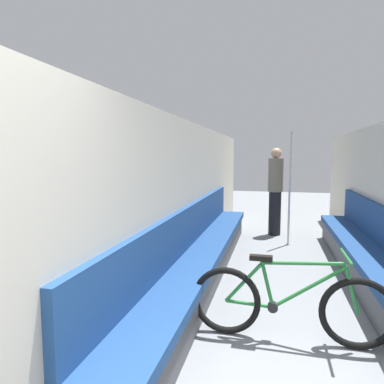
{
  "coord_description": "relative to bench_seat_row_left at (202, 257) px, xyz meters",
  "views": [
    {
      "loc": [
        -0.14,
        -0.8,
        1.63
      ],
      "look_at": [
        -1.26,
        3.79,
        1.13
      ],
      "focal_mm": 32.0,
      "sensor_mm": 36.0,
      "label": 1
    }
  ],
  "objects": [
    {
      "name": "grab_pole_near",
      "position": [
        1.16,
        2.12,
        0.7
      ],
      "size": [
        0.08,
        0.08,
        2.07
      ],
      "color": "gray",
      "rests_on": "ground"
    },
    {
      "name": "bicycle",
      "position": [
        1.05,
        -1.28,
        0.03
      ],
      "size": [
        1.74,
        0.46,
        0.81
      ],
      "rotation": [
        0.0,
        0.0,
        0.11
      ],
      "color": "black",
      "rests_on": "ground"
    },
    {
      "name": "passenger_standing",
      "position": [
        0.92,
        2.89,
        0.62
      ],
      "size": [
        0.3,
        0.3,
        1.78
      ],
      "rotation": [
        0.0,
        0.0,
        -0.87
      ],
      "color": "black",
      "rests_on": "ground"
    },
    {
      "name": "wall_left",
      "position": [
        -0.27,
        0.05,
        0.74
      ],
      "size": [
        0.1,
        10.24,
        2.09
      ],
      "primitive_type": "cube",
      "color": "beige",
      "rests_on": "ground"
    },
    {
      "name": "bench_seat_row_left",
      "position": [
        0.0,
        0.0,
        0.0
      ],
      "size": [
        0.5,
        5.72,
        0.98
      ],
      "color": "#4C4C51",
      "rests_on": "ground"
    },
    {
      "name": "bench_seat_row_right",
      "position": [
        2.1,
        0.0,
        0.0
      ],
      "size": [
        0.5,
        5.72,
        0.98
      ],
      "color": "#4C4C51",
      "rests_on": "ground"
    }
  ]
}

